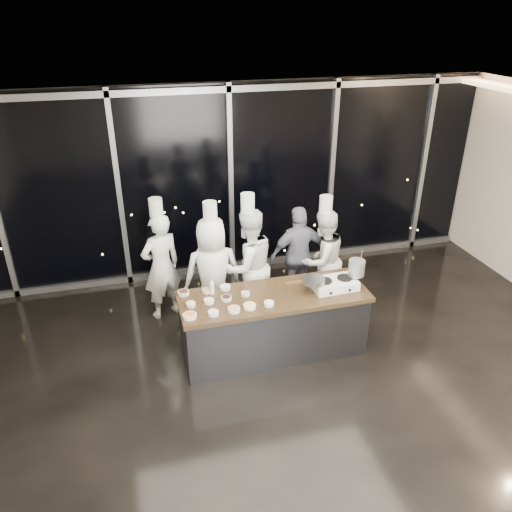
{
  "coord_description": "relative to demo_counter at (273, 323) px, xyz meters",
  "views": [
    {
      "loc": [
        -1.67,
        -4.37,
        4.26
      ],
      "look_at": [
        -0.16,
        1.2,
        1.33
      ],
      "focal_mm": 35.0,
      "sensor_mm": 36.0,
      "label": 1
    }
  ],
  "objects": [
    {
      "name": "chef_right",
      "position": [
        1.05,
        0.94,
        0.35
      ],
      "size": [
        0.93,
        0.83,
        1.82
      ],
      "rotation": [
        0.0,
        0.0,
        3.5
      ],
      "color": "silver",
      "rests_on": "ground"
    },
    {
      "name": "frying_pan",
      "position": [
        0.51,
        -0.05,
        0.61
      ],
      "size": [
        0.54,
        0.32,
        0.05
      ],
      "rotation": [
        0.0,
        0.0,
        0.03
      ],
      "color": "gray",
      "rests_on": "stove"
    },
    {
      "name": "chef_left",
      "position": [
        -0.64,
        0.85,
        0.41
      ],
      "size": [
        0.83,
        0.55,
        1.92
      ],
      "rotation": [
        0.0,
        0.0,
        3.15
      ],
      "color": "silver",
      "rests_on": "ground"
    },
    {
      "name": "ground",
      "position": [
        0.0,
        -0.9,
        -0.45
      ],
      "size": [
        9.0,
        9.0,
        0.0
      ],
      "primitive_type": "plane",
      "color": "black",
      "rests_on": "ground"
    },
    {
      "name": "stove",
      "position": [
        0.82,
        -0.05,
        0.51
      ],
      "size": [
        0.59,
        0.39,
        0.14
      ],
      "rotation": [
        0.0,
        0.0,
        0.03
      ],
      "color": "silver",
      "rests_on": "demo_counter"
    },
    {
      "name": "demo_counter",
      "position": [
        0.0,
        0.0,
        0.0
      ],
      "size": [
        2.46,
        0.86,
        0.9
      ],
      "color": "#35363A",
      "rests_on": "ground"
    },
    {
      "name": "guest",
      "position": [
        0.77,
        1.19,
        0.34
      ],
      "size": [
        0.94,
        0.42,
        1.58
      ],
      "rotation": [
        0.0,
        0.0,
        3.17
      ],
      "color": "#151B3A",
      "rests_on": "ground"
    },
    {
      "name": "window_wall",
      "position": [
        0.0,
        2.53,
        1.14
      ],
      "size": [
        8.9,
        0.11,
        3.2
      ],
      "color": "black",
      "rests_on": "ground"
    },
    {
      "name": "stock_pot",
      "position": [
        1.13,
        -0.03,
        0.69
      ],
      "size": [
        0.22,
        0.22,
        0.21
      ],
      "primitive_type": "cylinder",
      "rotation": [
        0.0,
        0.0,
        0.03
      ],
      "color": "#ADAEB0",
      "rests_on": "stove"
    },
    {
      "name": "squeeze_bottle",
      "position": [
        -0.77,
        0.23,
        0.55
      ],
      "size": [
        0.06,
        0.06,
        0.22
      ],
      "color": "silver",
      "rests_on": "demo_counter"
    },
    {
      "name": "chef_far_left",
      "position": [
        -1.32,
        1.31,
        0.39
      ],
      "size": [
        0.71,
        0.59,
        1.88
      ],
      "rotation": [
        0.0,
        0.0,
        3.52
      ],
      "color": "silver",
      "rests_on": "ground"
    },
    {
      "name": "room_shell",
      "position": [
        0.18,
        -0.9,
        1.79
      ],
      "size": [
        9.02,
        7.02,
        3.21
      ],
      "color": "beige",
      "rests_on": "ground"
    },
    {
      "name": "prep_bowls",
      "position": [
        -0.72,
        -0.03,
        0.47
      ],
      "size": [
        1.14,
        0.71,
        0.05
      ],
      "color": "silver",
      "rests_on": "demo_counter"
    },
    {
      "name": "chef_center",
      "position": [
        -0.12,
        0.89,
        0.43
      ],
      "size": [
        1.01,
        0.89,
        1.98
      ],
      "rotation": [
        0.0,
        0.0,
        3.45
      ],
      "color": "silver",
      "rests_on": "ground"
    }
  ]
}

